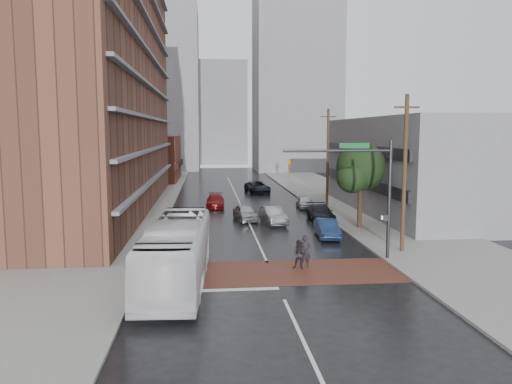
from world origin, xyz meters
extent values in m
plane|color=black|center=(0.00, 0.00, 0.00)|extent=(160.00, 160.00, 0.00)
cube|color=brown|center=(0.00, 0.50, 0.01)|extent=(14.00, 5.00, 0.02)
cube|color=gray|center=(-11.50, 25.00, 0.07)|extent=(9.00, 90.00, 0.15)
cube|color=gray|center=(11.50, 25.00, 0.07)|extent=(9.00, 90.00, 0.15)
cube|color=brown|center=(-14.00, 24.00, 14.00)|extent=(10.00, 44.00, 28.00)
cube|color=brown|center=(-12.00, 54.00, 3.50)|extent=(8.00, 16.00, 7.00)
cube|color=gray|center=(16.50, 20.00, 4.50)|extent=(11.00, 26.00, 9.00)
cube|color=gray|center=(-14.00, 78.00, 16.00)|extent=(18.00, 16.00, 32.00)
cube|color=gray|center=(14.00, 72.00, 18.00)|extent=(16.00, 14.00, 36.00)
cube|color=gray|center=(0.00, 95.00, 12.00)|extent=(12.00, 10.00, 24.00)
cylinder|color=#332319|center=(8.50, 12.00, 2.00)|extent=(0.36, 0.36, 4.00)
sphere|color=#1B3116|center=(8.50, 12.00, 5.00)|extent=(3.80, 3.80, 3.80)
sphere|color=#1B3116|center=(7.60, 11.20, 4.20)|extent=(2.40, 2.40, 2.40)
sphere|color=#1B3116|center=(9.30, 12.80, 4.40)|extent=(2.60, 2.60, 2.60)
cylinder|color=#2D2D33|center=(7.30, 2.50, 3.60)|extent=(0.20, 0.20, 7.20)
cylinder|color=#2D2D33|center=(4.10, 2.50, 6.60)|extent=(6.40, 0.16, 0.16)
imported|color=gold|center=(1.30, 2.50, 5.60)|extent=(0.20, 0.16, 1.00)
cube|color=#0C5926|center=(5.10, 2.50, 6.90)|extent=(1.80, 0.05, 0.30)
cube|color=#2D2D33|center=(7.05, 2.50, 2.60)|extent=(0.30, 0.30, 0.35)
cylinder|color=#473321|center=(8.80, 4.00, 5.00)|extent=(0.26, 0.26, 10.00)
cube|color=#473321|center=(8.80, 4.00, 9.20)|extent=(1.60, 0.12, 0.12)
cylinder|color=#473321|center=(8.80, 24.00, 5.00)|extent=(0.26, 0.26, 10.00)
cube|color=#473321|center=(8.80, 24.00, 9.20)|extent=(1.60, 0.12, 0.12)
imported|color=white|center=(-5.04, -1.00, 1.64)|extent=(3.39, 11.91, 3.28)
imported|color=black|center=(2.03, 1.38, 0.92)|extent=(0.74, 0.56, 1.84)
imported|color=black|center=(1.65, 1.08, 0.84)|extent=(0.99, 0.89, 1.67)
imported|color=#A5A8AC|center=(-0.23, 16.83, 0.69)|extent=(2.23, 4.23, 1.37)
imported|color=#96979D|center=(1.98, 14.92, 0.71)|extent=(2.09, 4.47, 1.42)
imported|color=#670B0D|center=(-2.68, 24.54, 0.65)|extent=(1.97, 4.55, 1.31)
imported|color=black|center=(2.79, 35.93, 0.75)|extent=(3.17, 5.67, 1.50)
imported|color=#142648|center=(5.20, 9.17, 0.67)|extent=(1.69, 4.16, 1.34)
imported|color=black|center=(6.30, 16.00, 0.69)|extent=(2.01, 4.76, 1.37)
imported|color=#B2B6BA|center=(6.30, 23.25, 0.62)|extent=(1.65, 3.72, 1.24)
camera|label=1|loc=(-3.47, -25.97, 7.73)|focal=35.00mm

